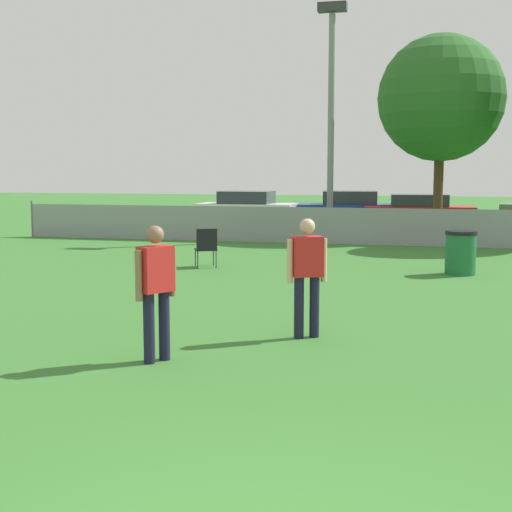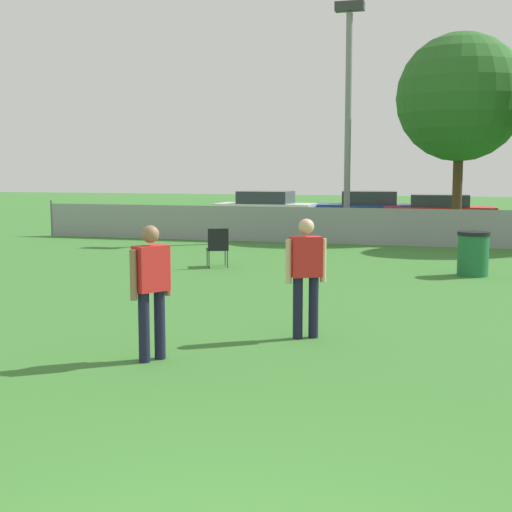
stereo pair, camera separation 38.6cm
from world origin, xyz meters
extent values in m
cube|color=gray|center=(0.00, 18.00, 0.55)|extent=(24.45, 0.03, 1.10)
cylinder|color=slate|center=(-12.23, 18.00, 0.61)|extent=(0.07, 0.07, 1.21)
cylinder|color=gray|center=(-2.39, 19.45, 3.53)|extent=(0.20, 0.20, 7.06)
cube|color=#333338|center=(-2.39, 19.45, 7.26)|extent=(0.90, 0.36, 0.28)
cylinder|color=#4C331E|center=(0.99, 21.52, 1.51)|extent=(0.32, 0.32, 3.03)
sphere|color=#286023|center=(0.99, 21.52, 4.60)|extent=(4.19, 4.19, 4.19)
cylinder|color=#191933|center=(-0.86, 5.76, 0.41)|extent=(0.13, 0.13, 0.82)
cylinder|color=#191933|center=(-0.68, 5.87, 0.41)|extent=(0.13, 0.13, 0.82)
cube|color=red|center=(-0.77, 5.81, 1.09)|extent=(0.45, 0.39, 0.53)
sphere|color=#D8AD8C|center=(-0.77, 5.81, 1.49)|extent=(0.20, 0.20, 0.20)
cylinder|color=#D8AD8C|center=(-0.97, 5.69, 1.03)|extent=(0.08, 0.08, 0.58)
cylinder|color=#D8AD8C|center=(-0.56, 5.93, 1.03)|extent=(0.08, 0.08, 0.58)
cylinder|color=#191933|center=(-2.31, 4.12, 0.41)|extent=(0.13, 0.13, 0.82)
cylinder|color=#191933|center=(-2.20, 4.30, 0.41)|extent=(0.13, 0.13, 0.82)
cube|color=red|center=(-2.25, 4.21, 1.09)|extent=(0.40, 0.45, 0.53)
sphere|color=#8C664C|center=(-2.25, 4.21, 1.49)|extent=(0.20, 0.20, 0.20)
cylinder|color=#8C664C|center=(-2.38, 4.01, 1.03)|extent=(0.08, 0.08, 0.58)
cylinder|color=#8C664C|center=(-2.13, 4.41, 1.03)|extent=(0.08, 0.08, 0.58)
cylinder|color=#333338|center=(-4.12, 12.42, 0.20)|extent=(0.02, 0.02, 0.39)
cylinder|color=#333338|center=(-4.50, 12.23, 0.20)|extent=(0.02, 0.02, 0.39)
cylinder|color=#333338|center=(-3.94, 12.04, 0.20)|extent=(0.02, 0.02, 0.39)
cylinder|color=#333338|center=(-4.32, 11.85, 0.20)|extent=(0.02, 0.02, 0.39)
cube|color=black|center=(-4.22, 12.13, 0.41)|extent=(0.63, 0.63, 0.03)
cube|color=black|center=(-4.12, 11.93, 0.66)|extent=(0.43, 0.23, 0.48)
cylinder|color=#1E6638|center=(1.43, 12.31, 0.43)|extent=(0.64, 0.64, 0.86)
cylinder|color=black|center=(1.43, 12.31, 0.90)|extent=(0.67, 0.67, 0.08)
cylinder|color=black|center=(-5.37, 25.86, 0.30)|extent=(0.61, 0.19, 0.61)
cylinder|color=black|center=(-5.39, 24.23, 0.30)|extent=(0.61, 0.19, 0.61)
cylinder|color=black|center=(-7.85, 25.89, 0.30)|extent=(0.61, 0.19, 0.61)
cylinder|color=black|center=(-7.88, 24.27, 0.30)|extent=(0.61, 0.19, 0.61)
cube|color=white|center=(-6.62, 25.06, 0.52)|extent=(4.04, 1.91, 0.67)
cube|color=#2D333D|center=(-6.62, 25.06, 1.11)|extent=(2.11, 1.66, 0.51)
cylinder|color=black|center=(-1.29, 26.40, 0.30)|extent=(0.62, 0.26, 0.60)
cylinder|color=black|center=(-1.07, 24.79, 0.30)|extent=(0.62, 0.26, 0.60)
cylinder|color=black|center=(-3.79, 26.06, 0.30)|extent=(0.62, 0.26, 0.60)
cylinder|color=black|center=(-3.57, 24.45, 0.30)|extent=(0.62, 0.26, 0.60)
cube|color=navy|center=(-2.43, 25.42, 0.53)|extent=(4.28, 2.37, 0.69)
cube|color=#2D333D|center=(-2.43, 25.42, 1.13)|extent=(2.31, 1.89, 0.52)
cylinder|color=black|center=(1.55, 26.03, 0.32)|extent=(0.65, 0.22, 0.64)
cylinder|color=black|center=(1.65, 24.54, 0.32)|extent=(0.65, 0.22, 0.64)
cylinder|color=black|center=(-1.03, 25.85, 0.32)|extent=(0.65, 0.22, 0.64)
cylinder|color=black|center=(-0.93, 24.36, 0.32)|extent=(0.65, 0.22, 0.64)
cube|color=red|center=(0.31, 25.20, 0.52)|extent=(4.28, 2.00, 0.61)
cube|color=#2D333D|center=(0.31, 25.20, 1.06)|extent=(2.27, 1.65, 0.46)
camera|label=1|loc=(0.81, -3.37, 2.21)|focal=50.00mm
camera|label=2|loc=(1.18, -3.27, 2.21)|focal=50.00mm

